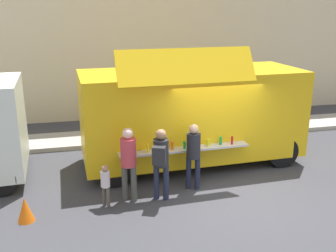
{
  "coord_description": "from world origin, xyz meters",
  "views": [
    {
      "loc": [
        -3.53,
        -8.23,
        4.43
      ],
      "look_at": [
        -1.16,
        1.68,
        1.3
      ],
      "focal_mm": 41.55,
      "sensor_mm": 36.0,
      "label": 1
    }
  ],
  "objects": [
    {
      "name": "trash_bin",
      "position": [
        3.48,
        4.38,
        0.52
      ],
      "size": [
        0.6,
        0.6,
        1.04
      ],
      "primitive_type": "cylinder",
      "color": "#2E6436",
      "rests_on": "ground"
    },
    {
      "name": "ground_plane",
      "position": [
        0.0,
        0.0,
        0.0
      ],
      "size": [
        60.0,
        60.0,
        0.0
      ],
      "primitive_type": "plane",
      "color": "#38383D"
    },
    {
      "name": "traffic_cone_orange",
      "position": [
        -4.78,
        -0.3,
        0.28
      ],
      "size": [
        0.36,
        0.36,
        0.55
      ],
      "primitive_type": "cone",
      "color": "orange",
      "rests_on": "ground"
    },
    {
      "name": "curb_strip",
      "position": [
        -4.36,
        4.68,
        0.07
      ],
      "size": [
        28.0,
        1.6,
        0.15
      ],
      "primitive_type": "cube",
      "color": "#9E998E",
      "rests_on": "ground"
    },
    {
      "name": "customer_rear_waiting",
      "position": [
        -2.48,
        0.14,
        1.08
      ],
      "size": [
        0.37,
        0.37,
        1.8
      ],
      "rotation": [
        0.0,
        0.0,
        0.98
      ],
      "color": "#484742",
      "rests_on": "ground"
    },
    {
      "name": "customer_mid_with_backpack",
      "position": [
        -1.74,
        -0.02,
        1.08
      ],
      "size": [
        0.45,
        0.58,
        1.76
      ],
      "rotation": [
        0.0,
        0.0,
        1.19
      ],
      "color": "#20253A",
      "rests_on": "ground"
    },
    {
      "name": "building_behind",
      "position": [
        -3.36,
        8.58,
        4.52
      ],
      "size": [
        32.0,
        2.4,
        9.04
      ],
      "primitive_type": "cube",
      "color": "beige",
      "rests_on": "ground"
    },
    {
      "name": "child_near_queue",
      "position": [
        -3.04,
        -0.06,
        0.62
      ],
      "size": [
        0.21,
        0.21,
        1.04
      ],
      "rotation": [
        0.0,
        0.0,
        0.67
      ],
      "color": "#50493E",
      "rests_on": "ground"
    },
    {
      "name": "customer_front_ordering",
      "position": [
        -0.83,
        0.39,
        1.02
      ],
      "size": [
        0.35,
        0.35,
        1.71
      ],
      "rotation": [
        0.0,
        0.0,
        1.12
      ],
      "color": "#1D2239",
      "rests_on": "ground"
    },
    {
      "name": "food_truck_main",
      "position": [
        -0.36,
        2.06,
        1.5
      ],
      "size": [
        6.31,
        3.03,
        3.49
      ],
      "rotation": [
        0.0,
        0.0,
        0.04
      ],
      "color": "gold",
      "rests_on": "ground"
    }
  ]
}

